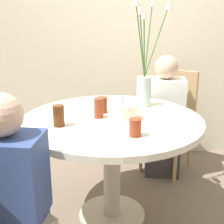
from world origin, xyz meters
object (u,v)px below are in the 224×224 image
at_px(drink_glass_2, 135,128).
at_px(person_woman, 11,207).
at_px(chair_far_back, 171,114).
at_px(drink_glass_3, 99,108).
at_px(flower_vase, 145,72).
at_px(drink_glass_1, 102,105).
at_px(birthday_cake, 123,111).
at_px(side_plate, 68,104).
at_px(drink_glass_0, 59,116).
at_px(person_guest, 164,121).

height_order(drink_glass_2, person_woman, person_woman).
bearing_deg(chair_far_back, drink_glass_3, -94.15).
height_order(flower_vase, drink_glass_3, flower_vase).
bearing_deg(drink_glass_1, birthday_cake, -39.23).
bearing_deg(drink_glass_2, drink_glass_1, 120.29).
bearing_deg(birthday_cake, drink_glass_1, 140.77).
bearing_deg(chair_far_back, birthday_cake, -85.73).
bearing_deg(side_plate, chair_far_back, 34.45).
bearing_deg(drink_glass_3, flower_vase, 46.82).
bearing_deg(drink_glass_2, chair_far_back, 75.36).
bearing_deg(birthday_cake, drink_glass_2, -72.72).
height_order(flower_vase, side_plate, flower_vase).
relative_size(side_plate, drink_glass_3, 1.34).
bearing_deg(side_plate, drink_glass_2, -48.02).
xyz_separation_m(drink_glass_3, person_woman, (-0.34, -0.68, -0.31)).
xyz_separation_m(chair_far_back, drink_glass_0, (-0.77, -1.04, 0.30)).
bearing_deg(birthday_cake, chair_far_back, 65.55).
bearing_deg(drink_glass_1, drink_glass_3, -93.45).
xyz_separation_m(chair_far_back, flower_vase, (-0.26, -0.54, 0.49)).
bearing_deg(person_guest, drink_glass_1, -127.98).
xyz_separation_m(side_plate, drink_glass_3, (0.28, -0.28, 0.06)).
relative_size(birthday_cake, drink_glass_0, 1.45).
relative_size(birthday_cake, person_guest, 0.17).
bearing_deg(person_guest, birthday_cake, -113.58).
bearing_deg(person_woman, drink_glass_3, 63.73).
bearing_deg(drink_glass_3, drink_glass_2, -50.35).
bearing_deg(person_guest, person_woman, -120.18).
bearing_deg(drink_glass_3, drink_glass_0, -139.66).
height_order(birthday_cake, side_plate, birthday_cake).
distance_m(drink_glass_1, person_guest, 0.82).
relative_size(drink_glass_0, person_woman, 0.12).
xyz_separation_m(drink_glass_0, person_guest, (0.69, 0.90, -0.31)).
relative_size(side_plate, person_woman, 0.16).
relative_size(drink_glass_2, person_woman, 0.09).
relative_size(side_plate, person_guest, 0.16).
bearing_deg(flower_vase, chair_far_back, 64.53).
distance_m(side_plate, drink_glass_3, 0.40).
xyz_separation_m(drink_glass_1, person_guest, (0.47, 0.60, -0.30)).
relative_size(birthday_cake, side_plate, 1.08).
distance_m(flower_vase, drink_glass_2, 0.65).
relative_size(flower_vase, drink_glass_3, 5.84).
xyz_separation_m(side_plate, drink_glass_0, (0.06, -0.47, 0.06)).
bearing_deg(person_guest, drink_glass_3, -123.63).
relative_size(birthday_cake, person_woman, 0.17).
distance_m(drink_glass_1, drink_glass_3, 0.12).
bearing_deg(drink_glass_0, person_guest, 52.37).
relative_size(flower_vase, drink_glass_1, 6.93).
distance_m(birthday_cake, drink_glass_1, 0.20).
height_order(birthday_cake, drink_glass_1, birthday_cake).
distance_m(drink_glass_3, person_guest, 0.91).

